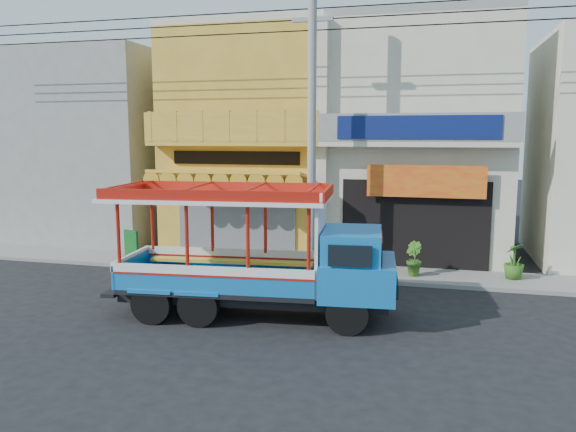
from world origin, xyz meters
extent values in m
plane|color=black|center=(0.00, 0.00, 0.00)|extent=(90.00, 90.00, 0.00)
cube|color=slate|center=(0.00, 4.00, 0.06)|extent=(30.00, 2.00, 0.12)
cube|color=gold|center=(-4.00, 8.00, 4.00)|extent=(6.00, 6.00, 8.00)
cube|color=#595B5E|center=(-4.00, 4.98, 1.40)|extent=(4.20, 0.10, 2.60)
cube|color=gold|center=(-4.00, 4.25, 3.05)|extent=(5.20, 1.50, 0.31)
cube|color=gold|center=(-4.00, 4.65, 4.05)|extent=(6.00, 0.70, 0.18)
cube|color=gold|center=(-4.00, 4.35, 4.60)|extent=(6.00, 0.12, 0.95)
cube|color=black|center=(-4.00, 4.97, 3.55)|extent=(4.50, 0.04, 0.45)
cube|color=beige|center=(-4.00, 8.00, 8.12)|extent=(6.00, 6.00, 0.24)
cube|color=beige|center=(2.00, 8.00, 4.00)|extent=(6.00, 6.00, 8.00)
cube|color=black|center=(2.00, 4.98, 1.50)|extent=(4.60, 0.12, 2.80)
cube|color=orange|center=(2.30, 4.70, 2.90)|extent=(3.60, 0.05, 1.00)
cube|color=beige|center=(2.00, 4.65, 4.05)|extent=(6.00, 0.70, 0.18)
cube|color=gray|center=(2.00, 4.35, 4.55)|extent=(6.00, 0.12, 0.85)
cube|color=navy|center=(2.00, 4.28, 4.55)|extent=(4.80, 0.06, 0.70)
cube|color=gray|center=(2.00, 8.00, 8.12)|extent=(6.00, 6.00, 0.24)
cube|color=beige|center=(-1.00, 4.85, 4.00)|extent=(0.35, 0.30, 8.00)
cube|color=gray|center=(-11.00, 8.00, 3.80)|extent=(6.00, 6.00, 7.60)
cylinder|color=gray|center=(-1.00, 3.30, 4.50)|extent=(0.26, 0.26, 9.00)
cube|color=gray|center=(-1.00, 3.30, 7.60)|extent=(1.20, 0.12, 0.12)
cylinder|color=black|center=(0.00, 3.30, 7.30)|extent=(28.00, 0.04, 0.04)
cylinder|color=black|center=(0.00, 3.30, 7.60)|extent=(28.00, 0.04, 0.04)
cylinder|color=black|center=(0.00, 3.30, 7.90)|extent=(28.00, 0.04, 0.04)
cylinder|color=black|center=(0.79, -1.35, 0.47)|extent=(0.96, 0.35, 0.94)
cylinder|color=black|center=(0.63, 0.42, 0.47)|extent=(0.96, 0.35, 0.94)
cylinder|color=black|center=(-2.56, -1.65, 0.47)|extent=(0.96, 0.35, 0.94)
cylinder|color=black|center=(-2.72, 0.12, 0.47)|extent=(0.96, 0.35, 0.94)
cylinder|color=black|center=(-3.68, -1.75, 0.47)|extent=(0.96, 0.35, 0.94)
cylinder|color=black|center=(-3.84, 0.02, 0.47)|extent=(0.96, 0.35, 0.94)
cube|color=black|center=(-1.52, -0.66, 0.56)|extent=(6.40, 2.11, 0.26)
cube|color=#147BD8|center=(0.90, -0.44, 1.08)|extent=(1.86, 2.20, 0.84)
cube|color=#147BD8|center=(0.76, -0.46, 1.82)|extent=(1.48, 2.00, 0.70)
cube|color=black|center=(1.41, -0.40, 1.78)|extent=(0.21, 1.64, 0.51)
cube|color=black|center=(-2.29, -0.73, 0.75)|extent=(4.80, 2.47, 0.11)
cube|color=#147BD8|center=(-2.20, -1.72, 1.08)|extent=(4.62, 0.49, 0.56)
cube|color=white|center=(-2.20, -1.72, 1.33)|extent=(4.62, 0.50, 0.21)
cube|color=#147BD8|center=(-2.38, 0.25, 1.08)|extent=(4.62, 0.49, 0.56)
cube|color=white|center=(-2.38, 0.25, 1.33)|extent=(4.62, 0.50, 0.21)
cylinder|color=#B5190E|center=(-4.37, -1.90, 2.10)|extent=(0.09, 0.09, 1.50)
cylinder|color=#B5190E|center=(-4.54, 0.04, 2.10)|extent=(0.09, 0.09, 1.50)
cube|color=white|center=(0.03, -0.52, 1.80)|extent=(0.25, 1.89, 2.10)
cube|color=white|center=(-2.38, -0.74, 2.85)|extent=(5.38, 2.75, 0.09)
cube|color=#B5190E|center=(-2.38, -0.74, 3.02)|extent=(5.18, 2.64, 0.24)
cube|color=black|center=(-7.36, 3.77, 0.17)|extent=(0.62, 0.47, 0.10)
cube|color=#0E501A|center=(-7.36, 3.77, 0.66)|extent=(0.63, 0.31, 0.89)
imported|color=#32631C|center=(2.02, 3.85, 0.63)|extent=(0.67, 0.71, 1.03)
imported|color=#32631C|center=(4.91, 4.18, 0.66)|extent=(0.83, 0.83, 1.07)
camera|label=1|loc=(2.47, -13.07, 4.34)|focal=35.00mm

